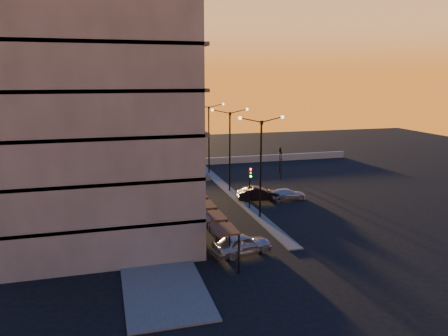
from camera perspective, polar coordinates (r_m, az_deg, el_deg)
ground at (r=40.99m, az=4.69°, el=-6.55°), size 120.00×120.00×0.00m
sidewalk_west at (r=42.55m, az=-10.70°, el=-5.94°), size 5.00×40.00×0.12m
median at (r=50.07m, az=0.75°, el=-3.03°), size 1.20×36.00×0.12m
parapet at (r=65.55m, az=-1.50°, el=0.92°), size 44.00×0.50×1.00m
building at (r=36.50m, az=-16.41°, el=9.81°), size 14.35×17.08×25.00m
streetlamp_near at (r=39.59m, az=4.83°, el=1.16°), size 4.32×0.32×9.51m
streetlamp_mid at (r=48.95m, az=0.76°, el=3.25°), size 4.32×0.32×9.51m
streetlamp_far at (r=58.53m, az=-2.00°, el=4.65°), size 4.32×0.32×9.51m
traffic_light_main at (r=42.80m, az=3.43°, el=-1.71°), size 0.28×0.44×4.25m
signal_east_a at (r=55.97m, az=7.48°, el=0.42°), size 0.13×0.16×3.60m
signal_east_b at (r=59.96m, az=7.34°, el=2.32°), size 0.42×1.99×3.60m
car_hatchback at (r=32.78m, az=2.38°, el=-9.87°), size 4.83×2.73×1.55m
car_sedan at (r=46.39m, az=4.52°, el=-3.41°), size 4.66×2.22×1.47m
car_wagon at (r=47.25m, az=8.24°, el=-3.40°), size 4.06×1.72×1.17m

